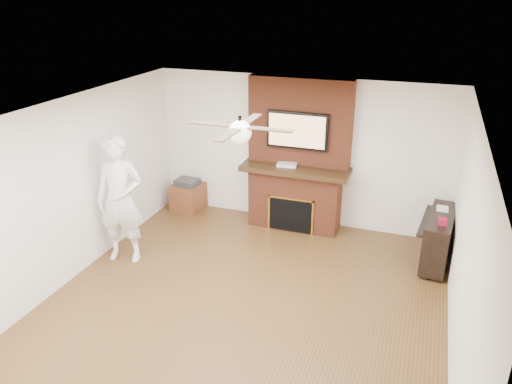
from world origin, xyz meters
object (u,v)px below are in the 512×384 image
(fireplace, at_px, (297,170))
(side_table, at_px, (188,196))
(piano, at_px, (438,237))
(person, at_px, (120,200))

(fireplace, xyz_separation_m, side_table, (-2.01, -0.07, -0.72))
(piano, bearing_deg, fireplace, 172.52)
(fireplace, distance_m, piano, 2.45)
(fireplace, bearing_deg, person, -136.81)
(fireplace, bearing_deg, side_table, -178.09)
(piano, bearing_deg, side_table, 179.50)
(fireplace, relative_size, piano, 2.06)
(fireplace, relative_size, side_table, 4.22)
(fireplace, distance_m, person, 2.88)
(side_table, xyz_separation_m, piano, (4.32, -0.48, 0.14))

